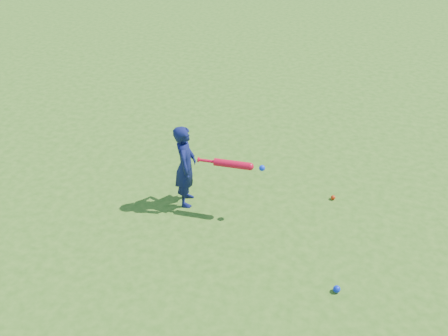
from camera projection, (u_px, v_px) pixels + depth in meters
name	position (u px, v px, depth m)	size (l,w,h in m)	color
ground	(147.00, 196.00, 6.68)	(80.00, 80.00, 0.00)	#346718
child	(185.00, 166.00, 6.28)	(0.41, 0.27, 1.12)	#0F1549
ground_ball_red	(333.00, 198.00, 6.61)	(0.06, 0.06, 0.06)	red
ground_ball_blue	(337.00, 289.00, 5.26)	(0.08, 0.08, 0.08)	#0B26C4
bat_swing	(235.00, 165.00, 6.02)	(0.84, 0.11, 0.09)	red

